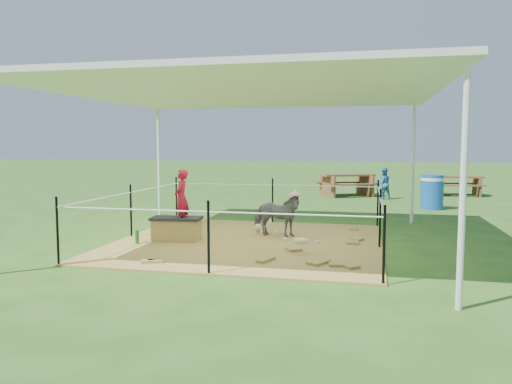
% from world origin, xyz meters
% --- Properties ---
extents(ground, '(90.00, 90.00, 0.00)m').
position_xyz_m(ground, '(0.00, 0.00, 0.00)').
color(ground, '#2D5919').
rests_on(ground, ground).
extents(hay_patch, '(4.60, 4.60, 0.03)m').
position_xyz_m(hay_patch, '(0.00, 0.00, 0.01)').
color(hay_patch, brown).
rests_on(hay_patch, ground).
extents(canopy_tent, '(6.30, 6.30, 2.90)m').
position_xyz_m(canopy_tent, '(0.00, 0.00, 2.69)').
color(canopy_tent, silver).
rests_on(canopy_tent, ground).
extents(rope_fence, '(4.54, 4.54, 1.00)m').
position_xyz_m(rope_fence, '(0.00, -0.00, 0.64)').
color(rope_fence, black).
rests_on(rope_fence, ground).
extents(straw_bale, '(0.87, 0.51, 0.37)m').
position_xyz_m(straw_bale, '(-1.28, -0.18, 0.22)').
color(straw_bale, '#B28940').
rests_on(straw_bale, hay_patch).
extents(dark_cloth, '(0.93, 0.56, 0.05)m').
position_xyz_m(dark_cloth, '(-1.28, -0.18, 0.42)').
color(dark_cloth, black).
rests_on(dark_cloth, straw_bale).
extents(woman, '(0.28, 0.39, 1.00)m').
position_xyz_m(woman, '(-1.18, -0.18, 0.90)').
color(woman, '#B91230').
rests_on(woman, straw_bale).
extents(green_bottle, '(0.07, 0.07, 0.23)m').
position_xyz_m(green_bottle, '(-1.83, -0.63, 0.15)').
color(green_bottle, '#196817').
rests_on(green_bottle, hay_patch).
extents(pony, '(1.00, 0.56, 0.80)m').
position_xyz_m(pony, '(0.39, 0.57, 0.43)').
color(pony, '#505055').
rests_on(pony, hay_patch).
extents(pink_hat, '(0.25, 0.25, 0.12)m').
position_xyz_m(pink_hat, '(0.39, 0.57, 0.89)').
color(pink_hat, pink).
rests_on(pink_hat, pony).
extents(foal, '(0.84, 0.51, 0.45)m').
position_xyz_m(foal, '(1.04, -0.80, 0.26)').
color(foal, beige).
rests_on(foal, hay_patch).
extents(trash_barrel, '(0.70, 0.70, 0.93)m').
position_xyz_m(trash_barrel, '(3.73, 5.64, 0.47)').
color(trash_barrel, '#1754B0').
rests_on(trash_barrel, ground).
extents(picnic_table_near, '(2.17, 1.96, 0.74)m').
position_xyz_m(picnic_table_near, '(1.33, 8.72, 0.37)').
color(picnic_table_near, '#57341E').
rests_on(picnic_table_near, ground).
extents(picnic_table_far, '(1.65, 1.22, 0.67)m').
position_xyz_m(picnic_table_far, '(5.05, 9.71, 0.33)').
color(picnic_table_far, '#57341E').
rests_on(picnic_table_far, ground).
extents(distant_person, '(0.60, 0.54, 1.00)m').
position_xyz_m(distant_person, '(2.53, 7.93, 0.50)').
color(distant_person, '#2D69AA').
rests_on(distant_person, ground).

